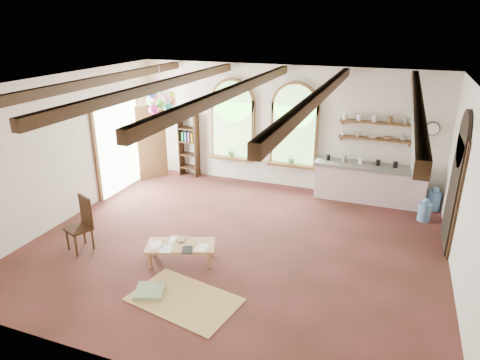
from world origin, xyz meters
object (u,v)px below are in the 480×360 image
at_px(kitchen_counter, 369,183).
at_px(side_chair, 81,235).
at_px(coffee_table, 181,246).
at_px(balloon_cluster, 161,100).

distance_m(kitchen_counter, side_chair, 6.75).
bearing_deg(coffee_table, side_chair, -172.58).
bearing_deg(kitchen_counter, coffee_table, -126.04).
height_order(kitchen_counter, coffee_table, kitchen_counter).
distance_m(coffee_table, balloon_cluster, 4.41).
xyz_separation_m(coffee_table, balloon_cluster, (-2.18, 3.27, 2.02)).
bearing_deg(balloon_cluster, side_chair, -88.11).
bearing_deg(side_chair, balloon_cluster, 91.89).
height_order(coffee_table, balloon_cluster, balloon_cluster).
bearing_deg(side_chair, kitchen_counter, 41.05).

